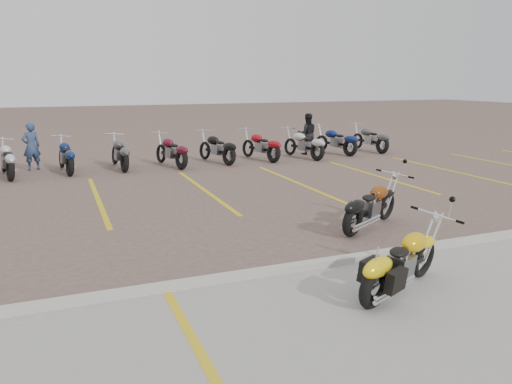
{
  "coord_description": "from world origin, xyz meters",
  "views": [
    {
      "loc": [
        -3.54,
        -8.4,
        2.86
      ],
      "look_at": [
        -0.06,
        0.24,
        0.75
      ],
      "focal_mm": 35.0,
      "sensor_mm": 36.0,
      "label": 1
    }
  ],
  "objects_px": {
    "person_b": "(307,134)",
    "person_a": "(31,146)",
    "yellow_cruiser": "(397,265)",
    "flame_cruiser": "(368,208)"
  },
  "relations": [
    {
      "from": "person_b",
      "to": "person_a",
      "type": "bearing_deg",
      "value": 15.0
    },
    {
      "from": "yellow_cruiser",
      "to": "person_a",
      "type": "height_order",
      "value": "person_a"
    },
    {
      "from": "person_b",
      "to": "flame_cruiser",
      "type": "bearing_deg",
      "value": 85.27
    },
    {
      "from": "yellow_cruiser",
      "to": "flame_cruiser",
      "type": "xyz_separation_m",
      "value": [
        1.38,
        2.69,
        0.01
      ]
    },
    {
      "from": "flame_cruiser",
      "to": "person_a",
      "type": "relative_size",
      "value": 1.19
    },
    {
      "from": "yellow_cruiser",
      "to": "person_b",
      "type": "relative_size",
      "value": 1.16
    },
    {
      "from": "yellow_cruiser",
      "to": "flame_cruiser",
      "type": "height_order",
      "value": "flame_cruiser"
    },
    {
      "from": "yellow_cruiser",
      "to": "flame_cruiser",
      "type": "distance_m",
      "value": 3.03
    },
    {
      "from": "flame_cruiser",
      "to": "person_b",
      "type": "distance_m",
      "value": 9.98
    },
    {
      "from": "flame_cruiser",
      "to": "person_a",
      "type": "bearing_deg",
      "value": 95.15
    }
  ]
}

